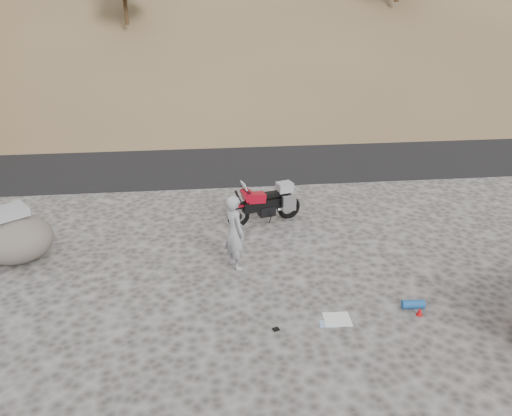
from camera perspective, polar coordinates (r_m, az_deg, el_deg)
The scene contains 10 objects.
ground at distance 10.41m, azimuth 0.63°, elevation -8.66°, with size 140.00×140.00×0.00m, color #3E3B39.
road at distance 18.61m, azimuth -2.74°, elevation 6.28°, with size 120.00×7.00×0.05m, color black.
motorcycle at distance 12.84m, azimuth 1.37°, elevation 0.54°, with size 2.00×0.93×1.22m.
man at distance 11.02m, azimuth -2.41°, elevation -6.69°, with size 0.61×0.40×1.68m, color #97979D.
boulder at distance 12.21m, azimuth -25.91°, elevation -3.12°, with size 2.10×1.97×1.26m.
gear_white_cloth at distance 9.52m, azimuth 9.25°, elevation -12.44°, with size 0.49×0.44×0.02m, color white.
gear_blue_mat at distance 10.11m, azimuth 17.53°, elevation -10.45°, with size 0.17×0.17×0.42m, color #195297.
gear_funnel at distance 9.95m, azimuth 18.21°, elevation -11.17°, with size 0.13×0.13×0.16m, color #BB0C0E.
gear_glove_b at distance 9.16m, azimuth 2.29°, elevation -13.68°, with size 0.11×0.08×0.04m, color black.
gear_blue_cloth at distance 9.39m, azimuth 8.17°, elevation -12.97°, with size 0.29×0.21×0.01m, color #87ADD2.
Camera 1 is at (-1.09, -8.72, 5.58)m, focal length 35.00 mm.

